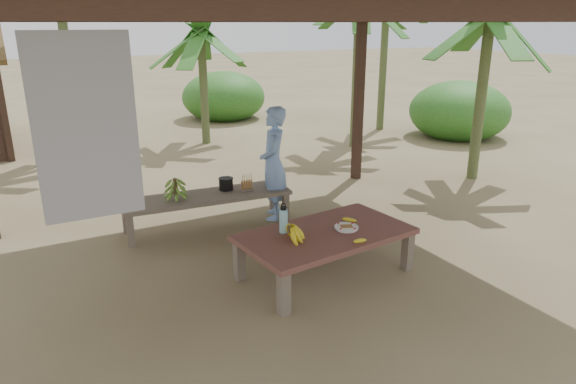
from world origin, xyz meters
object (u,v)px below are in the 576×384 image
cooking_pot (226,184)px  woman (273,164)px  work_table (326,237)px  plate (346,228)px  water_flask (283,220)px  bench (207,199)px  ripe_banana_bunch (289,232)px

cooking_pot → woman: 0.70m
work_table → plate: (0.23, -0.05, 0.08)m
plate → cooking_pot: cooking_pot is taller
water_flask → cooking_pot: size_ratio=1.75×
work_table → cooking_pot: (-0.33, 1.99, 0.09)m
plate → woman: (0.07, 1.86, 0.26)m
plate → water_flask: size_ratio=0.79×
bench → cooking_pot: bearing=19.9°
cooking_pot → bench: bearing=-164.6°
work_table → water_flask: bearing=146.9°
ripe_banana_bunch → plate: size_ratio=1.15×
work_table → water_flask: water_flask is taller
ripe_banana_bunch → plate: 0.69m
bench → cooking_pot: 0.34m
water_flask → cooking_pot: 1.79m
work_table → ripe_banana_bunch: bearing=176.2°
ripe_banana_bunch → cooking_pot: size_ratio=1.57×
work_table → bench: bearing=102.6°
work_table → woman: woman is taller
bench → plate: plate is taller
bench → water_flask: bearing=-77.5°
water_flask → bench: bearing=97.9°
plate → woman: bearing=87.9°
bench → water_flask: 1.73m
bench → plate: size_ratio=8.68×
work_table → water_flask: 0.49m
ripe_banana_bunch → water_flask: bearing=76.0°
cooking_pot → plate: bearing=-74.5°
cooking_pot → woman: woman is taller
bench → woman: size_ratio=1.44×
ripe_banana_bunch → cooking_pot: (0.12, 2.01, -0.06)m
work_table → plate: size_ratio=7.33×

